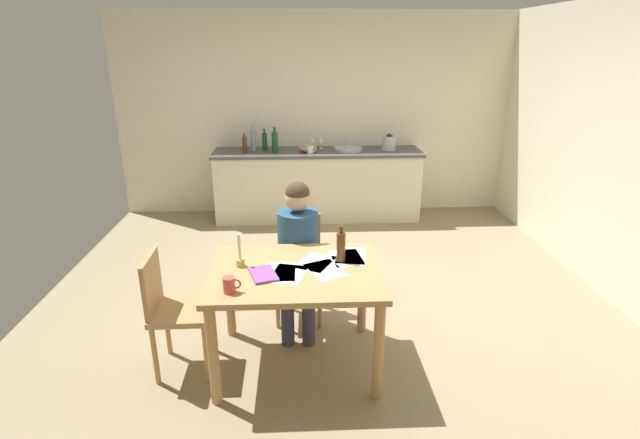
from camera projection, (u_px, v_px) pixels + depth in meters
ground_plane at (328, 301)px, 4.37m from camera, size 5.20×5.20×0.04m
wall_back at (316, 115)px, 6.35m from camera, size 5.20×0.12×2.60m
wall_right at (637, 156)px, 4.03m from camera, size 0.12×5.20×2.60m
kitchen_counter at (318, 184)px, 6.31m from camera, size 2.67×0.64×0.90m
dining_table at (296, 285)px, 3.28m from camera, size 1.16×0.90×0.75m
chair_at_table at (299, 262)px, 3.98m from camera, size 0.41×0.41×0.86m
person_seated at (298, 247)px, 3.77m from camera, size 0.33×0.60×1.19m
chair_side_empty at (173, 307)px, 3.28m from camera, size 0.40×0.40×0.87m
coffee_mug at (230, 285)px, 2.93m from camera, size 0.11×0.08×0.10m
candlestick at (240, 257)px, 3.27m from camera, size 0.06×0.06×0.24m
book_magazine at (263, 274)px, 3.16m from camera, size 0.22×0.28×0.02m
paper_letter at (316, 262)px, 3.35m from camera, size 0.32×0.36×0.00m
paper_bill at (326, 270)px, 3.24m from camera, size 0.31×0.36×0.00m
paper_envelope at (288, 274)px, 3.18m from camera, size 0.28×0.34×0.00m
paper_receipt at (351, 256)px, 3.46m from camera, size 0.26×0.33×0.00m
paper_notice at (347, 258)px, 3.42m from camera, size 0.25×0.32×0.00m
paper_flyer at (280, 271)px, 3.21m from camera, size 0.22×0.30×0.00m
wine_bottle_on_table at (341, 246)px, 3.33m from camera, size 0.06×0.06×0.26m
sink_unit at (348, 149)px, 6.17m from camera, size 0.36×0.36×0.24m
bottle_oil at (245, 144)px, 6.02m from camera, size 0.06×0.06×0.25m
bottle_vinegar at (253, 140)px, 6.12m from camera, size 0.07×0.07×0.32m
bottle_wine_red at (265, 141)px, 6.13m from camera, size 0.07×0.07×0.28m
bottle_sauce at (275, 142)px, 6.03m from camera, size 0.08×0.08×0.31m
mixing_bowl at (307, 148)px, 6.07m from camera, size 0.23×0.23×0.10m
stovetop_kettle at (389, 142)px, 6.16m from camera, size 0.18×0.18×0.22m
wine_glass_near_sink at (321, 140)px, 6.26m from camera, size 0.07×0.07×0.15m
wine_glass_by_kettle at (312, 140)px, 6.25m from camera, size 0.07×0.07×0.15m
teacup_on_counter at (310, 150)px, 5.99m from camera, size 0.12×0.08×0.09m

